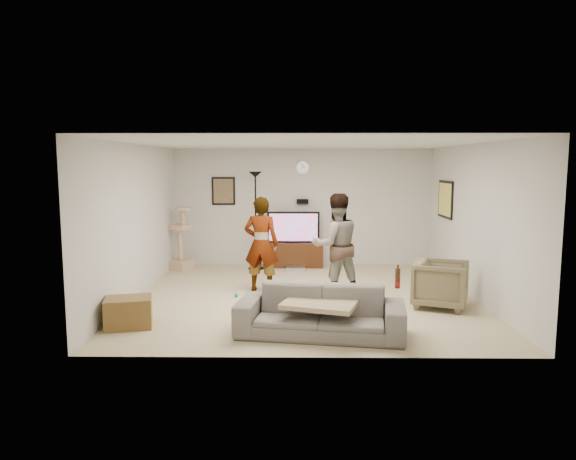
{
  "coord_description": "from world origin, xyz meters",
  "views": [
    {
      "loc": [
        -0.19,
        -8.36,
        2.17
      ],
      "look_at": [
        -0.28,
        0.2,
        1.08
      ],
      "focal_mm": 32.25,
      "sensor_mm": 36.0,
      "label": 1
    }
  ],
  "objects_px": {
    "cat_tree": "(180,238)",
    "side_table": "(128,312)",
    "floor_lamp": "(256,221)",
    "beer_bottle": "(398,278)",
    "tv": "(293,227)",
    "person_right": "(336,245)",
    "sofa": "(320,312)",
    "tv_stand": "(293,254)",
    "person_left": "(261,244)",
    "armchair": "(441,284)"
  },
  "relations": [
    {
      "from": "cat_tree",
      "to": "side_table",
      "type": "relative_size",
      "value": 2.17
    },
    {
      "from": "sofa",
      "to": "person_right",
      "type": "bearing_deg",
      "value": 88.45
    },
    {
      "from": "tv",
      "to": "person_right",
      "type": "bearing_deg",
      "value": -74.23
    },
    {
      "from": "beer_bottle",
      "to": "person_right",
      "type": "bearing_deg",
      "value": 107.22
    },
    {
      "from": "person_right",
      "to": "side_table",
      "type": "relative_size",
      "value": 2.82
    },
    {
      "from": "tv",
      "to": "person_left",
      "type": "distance_m",
      "value": 2.21
    },
    {
      "from": "beer_bottle",
      "to": "floor_lamp",
      "type": "bearing_deg",
      "value": 116.53
    },
    {
      "from": "tv_stand",
      "to": "cat_tree",
      "type": "bearing_deg",
      "value": -171.37
    },
    {
      "from": "floor_lamp",
      "to": "sofa",
      "type": "relative_size",
      "value": 0.96
    },
    {
      "from": "floor_lamp",
      "to": "side_table",
      "type": "xyz_separation_m",
      "value": [
        -1.42,
        -3.9,
        -0.81
      ]
    },
    {
      "from": "person_right",
      "to": "side_table",
      "type": "distance_m",
      "value": 3.42
    },
    {
      "from": "person_left",
      "to": "beer_bottle",
      "type": "height_order",
      "value": "person_left"
    },
    {
      "from": "tv",
      "to": "cat_tree",
      "type": "bearing_deg",
      "value": -171.37
    },
    {
      "from": "tv_stand",
      "to": "tv",
      "type": "relative_size",
      "value": 1.13
    },
    {
      "from": "tv_stand",
      "to": "person_left",
      "type": "height_order",
      "value": "person_left"
    },
    {
      "from": "cat_tree",
      "to": "beer_bottle",
      "type": "bearing_deg",
      "value": -48.47
    },
    {
      "from": "cat_tree",
      "to": "side_table",
      "type": "xyz_separation_m",
      "value": [
        0.13,
        -3.82,
        -0.45
      ]
    },
    {
      "from": "tv",
      "to": "armchair",
      "type": "relative_size",
      "value": 1.4
    },
    {
      "from": "floor_lamp",
      "to": "cat_tree",
      "type": "distance_m",
      "value": 1.6
    },
    {
      "from": "person_left",
      "to": "person_right",
      "type": "xyz_separation_m",
      "value": [
        1.25,
        -0.34,
        0.04
      ]
    },
    {
      "from": "tv_stand",
      "to": "beer_bottle",
      "type": "height_order",
      "value": "beer_bottle"
    },
    {
      "from": "person_left",
      "to": "side_table",
      "type": "relative_size",
      "value": 2.7
    },
    {
      "from": "tv",
      "to": "person_right",
      "type": "height_order",
      "value": "person_right"
    },
    {
      "from": "cat_tree",
      "to": "sofa",
      "type": "height_order",
      "value": "cat_tree"
    },
    {
      "from": "armchair",
      "to": "person_right",
      "type": "bearing_deg",
      "value": 89.0
    },
    {
      "from": "sofa",
      "to": "person_left",
      "type": "bearing_deg",
      "value": 119.55
    },
    {
      "from": "person_right",
      "to": "side_table",
      "type": "height_order",
      "value": "person_right"
    },
    {
      "from": "floor_lamp",
      "to": "cat_tree",
      "type": "bearing_deg",
      "value": -177.04
    },
    {
      "from": "tv",
      "to": "person_right",
      "type": "relative_size",
      "value": 0.65
    },
    {
      "from": "tv_stand",
      "to": "beer_bottle",
      "type": "relative_size",
      "value": 4.99
    },
    {
      "from": "person_left",
      "to": "tv",
      "type": "bearing_deg",
      "value": -96.12
    },
    {
      "from": "floor_lamp",
      "to": "beer_bottle",
      "type": "bearing_deg",
      "value": -63.47
    },
    {
      "from": "tv_stand",
      "to": "person_left",
      "type": "relative_size",
      "value": 0.77
    },
    {
      "from": "beer_bottle",
      "to": "tv",
      "type": "bearing_deg",
      "value": 106.41
    },
    {
      "from": "tv",
      "to": "beer_bottle",
      "type": "xyz_separation_m",
      "value": [
        1.32,
        -4.48,
        -0.11
      ]
    },
    {
      "from": "cat_tree",
      "to": "floor_lamp",
      "type": "bearing_deg",
      "value": 2.96
    },
    {
      "from": "floor_lamp",
      "to": "tv_stand",
      "type": "bearing_deg",
      "value": 19.35
    },
    {
      "from": "person_right",
      "to": "beer_bottle",
      "type": "relative_size",
      "value": 6.81
    },
    {
      "from": "tv_stand",
      "to": "person_left",
      "type": "xyz_separation_m",
      "value": [
        -0.55,
        -2.15,
        0.56
      ]
    },
    {
      "from": "tv_stand",
      "to": "beer_bottle",
      "type": "xyz_separation_m",
      "value": [
        1.32,
        -4.48,
        0.48
      ]
    },
    {
      "from": "tv",
      "to": "sofa",
      "type": "height_order",
      "value": "tv"
    },
    {
      "from": "cat_tree",
      "to": "side_table",
      "type": "distance_m",
      "value": 3.85
    },
    {
      "from": "sofa",
      "to": "tv_stand",
      "type": "bearing_deg",
      "value": 103.02
    },
    {
      "from": "floor_lamp",
      "to": "sofa",
      "type": "bearing_deg",
      "value": -75.0
    },
    {
      "from": "cat_tree",
      "to": "person_right",
      "type": "bearing_deg",
      "value": -35.12
    },
    {
      "from": "floor_lamp",
      "to": "armchair",
      "type": "distance_m",
      "value": 4.23
    },
    {
      "from": "beer_bottle",
      "to": "side_table",
      "type": "xyz_separation_m",
      "value": [
        -3.52,
        0.3,
        -0.54
      ]
    },
    {
      "from": "tv_stand",
      "to": "tv",
      "type": "bearing_deg",
      "value": 0.0
    },
    {
      "from": "floor_lamp",
      "to": "side_table",
      "type": "distance_m",
      "value": 4.23
    },
    {
      "from": "person_left",
      "to": "person_right",
      "type": "height_order",
      "value": "person_right"
    }
  ]
}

